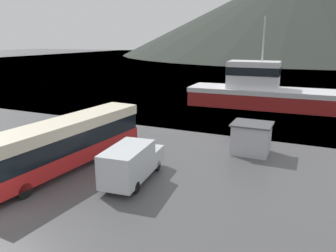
{
  "coord_description": "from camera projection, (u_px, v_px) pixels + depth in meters",
  "views": [
    {
      "loc": [
        13.06,
        -9.94,
        8.54
      ],
      "look_at": [
        3.1,
        12.2,
        2.0
      ],
      "focal_mm": 35.0,
      "sensor_mm": 36.0,
      "label": 1
    }
  ],
  "objects": [
    {
      "name": "tour_bus",
      "position": [
        68.0,
        141.0,
        21.89
      ],
      "size": [
        3.41,
        13.07,
        3.34
      ],
      "rotation": [
        0.0,
        0.0,
        -0.08
      ],
      "color": "red",
      "rests_on": "ground"
    },
    {
      "name": "hill_backdrop",
      "position": [
        301.0,
        10.0,
        169.97
      ],
      "size": [
        185.58,
        185.58,
        44.92
      ],
      "primitive_type": "cone",
      "color": "#2D332D",
      "rests_on": "ground"
    },
    {
      "name": "fishing_boat",
      "position": [
        264.0,
        91.0,
        41.34
      ],
      "size": [
        19.98,
        6.25,
        11.12
      ],
      "rotation": [
        0.0,
        0.0,
        4.75
      ],
      "color": "maroon",
      "rests_on": "water_surface"
    },
    {
      "name": "dock_kiosk",
      "position": [
        251.0,
        138.0,
        24.83
      ],
      "size": [
        2.93,
        2.63,
        2.36
      ],
      "color": "#B2B2B7",
      "rests_on": "ground"
    },
    {
      "name": "water_surface",
      "position": [
        284.0,
        59.0,
        137.72
      ],
      "size": [
        240.0,
        240.0,
        0.0
      ],
      "primitive_type": "plane",
      "color": "#3D5160",
      "rests_on": "ground"
    },
    {
      "name": "delivery_van",
      "position": [
        132.0,
        162.0,
        19.92
      ],
      "size": [
        2.56,
        5.82,
        2.35
      ],
      "rotation": [
        0.0,
        0.0,
        0.1
      ],
      "color": "silver",
      "rests_on": "ground"
    },
    {
      "name": "storage_bin",
      "position": [
        25.0,
        146.0,
        25.0
      ],
      "size": [
        1.37,
        1.11,
        1.08
      ],
      "color": "olive",
      "rests_on": "ground"
    },
    {
      "name": "ground_plane",
      "position": [
        10.0,
        217.0,
        16.15
      ],
      "size": [
        400.0,
        400.0,
        0.0
      ],
      "primitive_type": "plane",
      "color": "#4C4C4F"
    }
  ]
}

